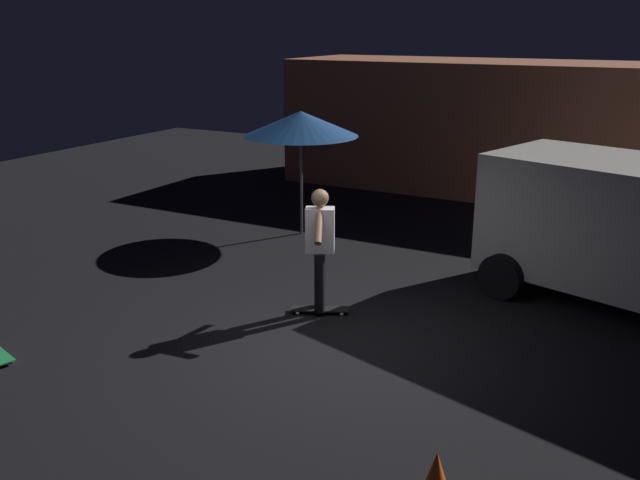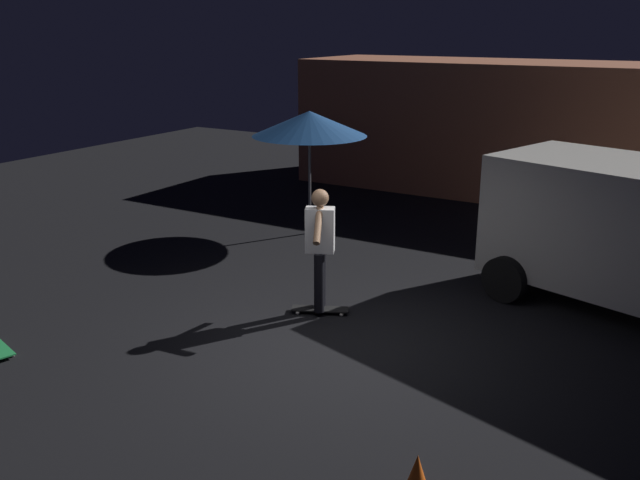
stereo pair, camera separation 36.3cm
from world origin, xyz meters
name	(u,v)px [view 2 (the right image)]	position (x,y,z in m)	size (l,w,h in m)	color
ground_plane	(332,348)	(0.00, 0.00, 0.00)	(28.00, 28.00, 0.00)	black
low_building	(575,132)	(0.84, 9.41, 1.50)	(12.59, 3.08, 2.99)	#B76B4C
patio_umbrella	(309,124)	(-2.76, 4.01, 2.07)	(2.10, 2.10, 2.30)	slate
skateboard_ridden	(320,309)	(-0.66, 0.84, 0.06)	(0.79, 0.51, 0.07)	black
skater	(320,241)	(-0.66, 0.84, 1.04)	(0.49, 0.93, 1.67)	black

